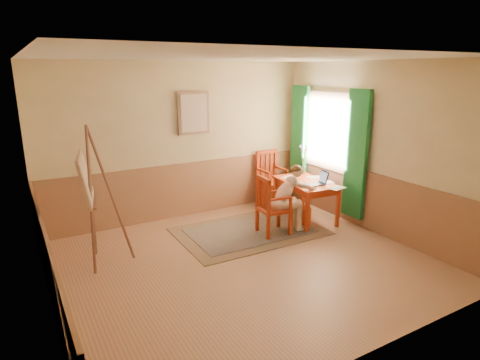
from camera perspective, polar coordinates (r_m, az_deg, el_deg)
room at (r=5.40m, az=0.63°, el=1.90°), size 5.04×4.54×2.84m
wainscot at (r=6.33m, az=-3.09°, el=-4.60°), size 5.00×4.50×1.00m
window at (r=7.70m, az=12.03°, el=5.19°), size 0.12×2.01×2.20m
wall_portrait at (r=7.37m, az=-6.55°, el=9.34°), size 0.60×0.05×0.76m
rug at (r=6.92m, az=1.38°, el=-7.18°), size 2.43×1.64×0.02m
table at (r=7.37m, az=9.22°, el=-0.84°), size 0.84×1.27×0.72m
chair_left at (r=6.65m, az=4.41°, el=-3.64°), size 0.50×0.48×1.00m
chair_back at (r=8.15m, az=4.33°, el=0.26°), size 0.49×0.51×1.09m
figure at (r=6.77m, az=6.84°, el=-2.21°), size 0.86×0.40×1.14m
laptop at (r=7.17m, az=10.87°, el=-0.25°), size 0.40×0.27×0.23m
papers at (r=7.37m, az=10.64°, el=-0.14°), size 0.74×1.22×0.00m
vase at (r=7.85m, az=8.88°, el=2.72°), size 0.26×0.26×0.54m
wastebasket at (r=7.20m, az=8.73°, el=-5.11°), size 0.33×0.33×0.33m
easel at (r=5.81m, az=-20.50°, el=-0.53°), size 0.73×0.88×1.97m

